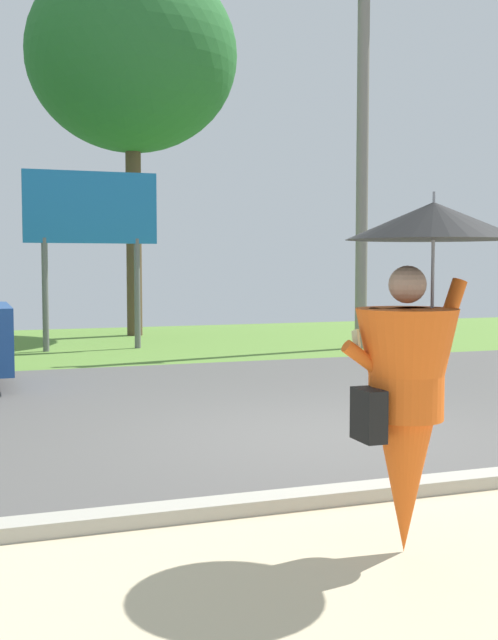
{
  "coord_description": "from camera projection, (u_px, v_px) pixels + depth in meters",
  "views": [
    {
      "loc": [
        -3.31,
        -7.1,
        1.71
      ],
      "look_at": [
        -0.45,
        1.0,
        1.1
      ],
      "focal_mm": 44.81,
      "sensor_mm": 36.0,
      "label": 1
    }
  ],
  "objects": [
    {
      "name": "roadside_billboard",
      "position": [
        91.0,
        220.0,
        15.61
      ],
      "size": [
        2.6,
        0.12,
        3.5
      ],
      "color": "slate",
      "rests_on": "ground_plane"
    },
    {
      "name": "tree_right_mid",
      "position": [
        132.0,
        57.0,
        18.49
      ],
      "size": [
        4.88,
        4.88,
        8.73
      ],
      "color": "brown",
      "rests_on": "ground_plane"
    },
    {
      "name": "ground_plane",
      "position": [
        232.0,
        395.0,
        10.67
      ],
      "size": [
        40.0,
        22.0,
        0.2
      ],
      "color": "#565451"
    },
    {
      "name": "utility_pole",
      "position": [
        363.0,
        146.0,
        15.86
      ],
      "size": [
        1.8,
        0.24,
        7.71
      ],
      "color": "gray",
      "rests_on": "ground_plane"
    },
    {
      "name": "monk_pedestrian",
      "position": [
        413.0,
        366.0,
        4.68
      ],
      "size": [
        1.09,
        1.03,
        2.13
      ],
      "rotation": [
        0.0,
        0.0,
        0.28
      ],
      "color": "#E55B19",
      "rests_on": "ground_plane"
    }
  ]
}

